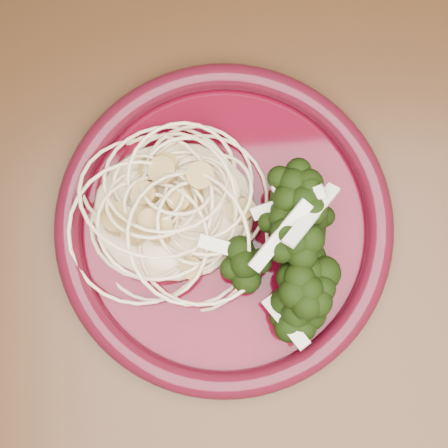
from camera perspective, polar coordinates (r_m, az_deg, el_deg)
dining_table at (r=0.68m, az=7.80°, el=-0.82°), size 1.20×0.80×0.75m
dinner_plate at (r=0.57m, az=0.00°, el=-0.14°), size 0.40×0.40×0.03m
spaghetti_pile at (r=0.56m, az=-4.72°, el=1.45°), size 0.19×0.18×0.03m
scallop_cluster at (r=0.52m, az=-5.06°, el=2.21°), size 0.17×0.17×0.04m
broccoli_pile at (r=0.54m, az=5.93°, el=-1.50°), size 0.15×0.19×0.06m
onion_garnish at (r=0.51m, az=6.33°, el=-0.99°), size 0.11×0.13×0.06m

